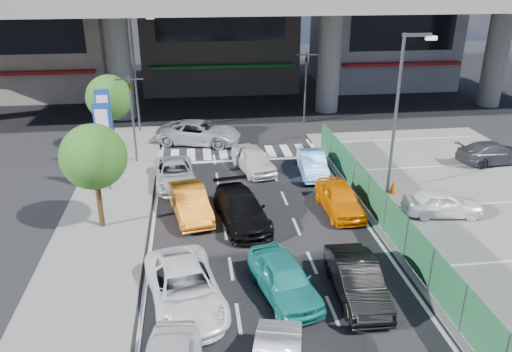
{
  "coord_description": "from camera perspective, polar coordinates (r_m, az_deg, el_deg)",
  "views": [
    {
      "loc": [
        -2.76,
        -16.37,
        10.73
      ],
      "look_at": [
        -0.06,
        4.28,
        2.03
      ],
      "focal_mm": 35.0,
      "sensor_mm": 36.0,
      "label": 1
    }
  ],
  "objects": [
    {
      "name": "ground",
      "position": [
        19.77,
        1.82,
        -10.21
      ],
      "size": [
        120.0,
        120.0,
        0.0
      ],
      "primitive_type": "plane",
      "color": "black",
      "rests_on": "ground"
    },
    {
      "name": "parking_lot",
      "position": [
        25.33,
        26.52,
        -4.89
      ],
      "size": [
        12.0,
        28.0,
        0.06
      ],
      "primitive_type": "cube",
      "color": "slate",
      "rests_on": "ground"
    },
    {
      "name": "sidewalk_left",
      "position": [
        23.38,
        -17.09,
        -5.56
      ],
      "size": [
        4.0,
        30.0,
        0.12
      ],
      "primitive_type": "cube",
      "color": "slate",
      "rests_on": "ground"
    },
    {
      "name": "fence_run",
      "position": [
        21.53,
        15.55,
        -5.4
      ],
      "size": [
        0.16,
        22.0,
        1.8
      ],
      "primitive_type": null,
      "color": "#1B512F",
      "rests_on": "ground"
    },
    {
      "name": "building_west",
      "position": [
        50.3,
        -23.65,
        16.06
      ],
      "size": [
        12.0,
        10.9,
        13.0
      ],
      "color": "gray",
      "rests_on": "ground"
    },
    {
      "name": "building_center",
      "position": [
        49.52,
        -4.47,
        18.88
      ],
      "size": [
        14.0,
        10.9,
        15.0
      ],
      "color": "gray",
      "rests_on": "ground"
    },
    {
      "name": "building_east",
      "position": [
        52.07,
        14.34,
        16.81
      ],
      "size": [
        12.0,
        10.9,
        12.0
      ],
      "color": "gray",
      "rests_on": "ground"
    },
    {
      "name": "traffic_light_left",
      "position": [
        29.37,
        -14.12,
        8.63
      ],
      "size": [
        1.6,
        1.24,
        5.2
      ],
      "color": "#595B60",
      "rests_on": "ground"
    },
    {
      "name": "traffic_light_right",
      "position": [
        36.95,
        5.73,
        11.98
      ],
      "size": [
        1.6,
        1.24,
        5.2
      ],
      "color": "#595B60",
      "rests_on": "ground"
    },
    {
      "name": "street_lamp_right",
      "position": [
        25.19,
        16.19,
        8.1
      ],
      "size": [
        1.65,
        0.22,
        8.0
      ],
      "color": "#595B60",
      "rests_on": "ground"
    },
    {
      "name": "street_lamp_left",
      "position": [
        35.06,
        -13.48,
        12.3
      ],
      "size": [
        1.65,
        0.22,
        8.0
      ],
      "color": "#595B60",
      "rests_on": "ground"
    },
    {
      "name": "signboard_near",
      "position": [
        25.93,
        -17.0,
        4.47
      ],
      "size": [
        0.8,
        0.14,
        4.7
      ],
      "color": "#595B60",
      "rests_on": "ground"
    },
    {
      "name": "signboard_far",
      "position": [
        28.83,
        -16.92,
        6.27
      ],
      "size": [
        0.8,
        0.14,
        4.7
      ],
      "color": "#595B60",
      "rests_on": "ground"
    },
    {
      "name": "tree_near",
      "position": [
        22.07,
        -18.07,
        2.08
      ],
      "size": [
        2.8,
        2.8,
        4.8
      ],
      "color": "#382314",
      "rests_on": "ground"
    },
    {
      "name": "tree_far",
      "position": [
        32.13,
        -16.44,
        8.55
      ],
      "size": [
        2.8,
        2.8,
        4.8
      ],
      "color": "#382314",
      "rests_on": "ground"
    },
    {
      "name": "sedan_white_mid_left",
      "position": [
        17.53,
        -8.13,
        -12.54
      ],
      "size": [
        3.15,
        5.3,
        1.38
      ],
      "primitive_type": "imported",
      "rotation": [
        0.0,
        0.0,
        0.18
      ],
      "color": "white",
      "rests_on": "ground"
    },
    {
      "name": "taxi_teal_mid",
      "position": [
        17.85,
        3.23,
        -11.58
      ],
      "size": [
        2.48,
        4.31,
        1.38
      ],
      "primitive_type": "imported",
      "rotation": [
        0.0,
        0.0,
        0.22
      ],
      "color": "teal",
      "rests_on": "ground"
    },
    {
      "name": "hatch_black_mid_right",
      "position": [
        18.08,
        11.46,
        -11.6
      ],
      "size": [
        1.55,
        4.18,
        1.36
      ],
      "primitive_type": "imported",
      "rotation": [
        0.0,
        0.0,
        -0.03
      ],
      "color": "black",
      "rests_on": "ground"
    },
    {
      "name": "taxi_orange_left",
      "position": [
        23.34,
        -7.54,
        -3.0
      ],
      "size": [
        2.19,
        4.38,
        1.38
      ],
      "primitive_type": "imported",
      "rotation": [
        0.0,
        0.0,
        0.18
      ],
      "color": "orange",
      "rests_on": "ground"
    },
    {
      "name": "sedan_black_mid",
      "position": [
        22.52,
        -1.68,
        -3.81
      ],
      "size": [
        2.61,
        4.99,
        1.38
      ],
      "primitive_type": "imported",
      "rotation": [
        0.0,
        0.0,
        0.15
      ],
      "color": "black",
      "rests_on": "ground"
    },
    {
      "name": "taxi_orange_right",
      "position": [
        23.89,
        9.56,
        -2.53
      ],
      "size": [
        1.72,
        4.04,
        1.36
      ],
      "primitive_type": "imported",
      "rotation": [
        0.0,
        0.0,
        0.03
      ],
      "color": "orange",
      "rests_on": "ground"
    },
    {
      "name": "wagon_silver_front_left",
      "position": [
        26.84,
        -9.27,
        0.26
      ],
      "size": [
        2.52,
        4.7,
        1.26
      ],
      "primitive_type": "imported",
      "rotation": [
        0.0,
        0.0,
        0.1
      ],
      "color": "#B3B5BB",
      "rests_on": "ground"
    },
    {
      "name": "sedan_white_front_mid",
      "position": [
        28.32,
        -0.3,
        1.92
      ],
      "size": [
        2.56,
        4.32,
        1.38
      ],
      "primitive_type": "imported",
      "rotation": [
        0.0,
        0.0,
        0.24
      ],
      "color": "silver",
      "rests_on": "ground"
    },
    {
      "name": "kei_truck_front_right",
      "position": [
        28.0,
        6.47,
        1.4
      ],
      "size": [
        1.66,
        3.96,
        1.27
      ],
      "primitive_type": "imported",
      "rotation": [
        0.0,
        0.0,
        -0.08
      ],
      "color": "#64A3E6",
      "rests_on": "ground"
    },
    {
      "name": "crossing_wagon_silver",
      "position": [
        33.04,
        -6.46,
        4.96
      ],
      "size": [
        5.9,
        3.99,
        1.5
      ],
      "primitive_type": "imported",
      "rotation": [
        0.0,
        0.0,
        1.27
      ],
      "color": "#B1B3B9",
      "rests_on": "ground"
    },
    {
      "name": "parked_sedan_white",
      "position": [
        24.68,
        20.57,
        -2.92
      ],
      "size": [
        3.77,
        1.98,
        1.22
      ],
      "primitive_type": "imported",
      "rotation": [
        0.0,
        0.0,
        1.42
      ],
      "color": "white",
      "rests_on": "parking_lot"
    },
    {
      "name": "parked_sedan_dgrey",
      "position": [
        32.5,
        25.51,
        2.42
      ],
      "size": [
        4.51,
        2.14,
        1.27
      ],
      "primitive_type": "imported",
      "rotation": [
        0.0,
        0.0,
        1.66
      ],
      "color": "#34343A",
      "rests_on": "parking_lot"
    },
    {
      "name": "traffic_cone",
      "position": [
        26.37,
        15.43,
        -1.16
      ],
      "size": [
        0.42,
        0.42,
        0.76
      ],
      "primitive_type": "cone",
      "rotation": [
        0.0,
        0.0,
        -0.08
      ],
      "color": "#DF510C",
      "rests_on": "parking_lot"
    }
  ]
}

